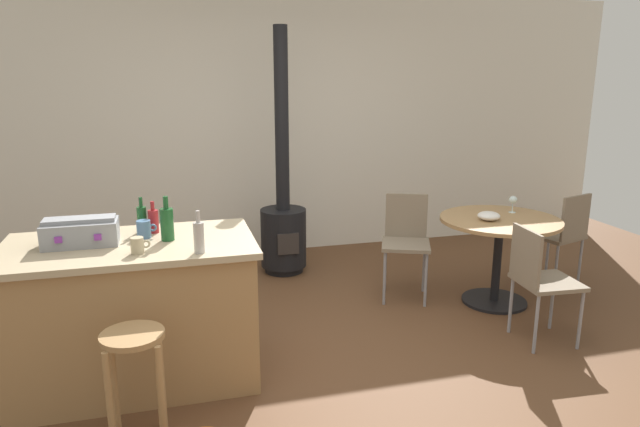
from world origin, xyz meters
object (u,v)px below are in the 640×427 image
Objects in this scene: dining_table at (499,239)px; folding_chair_left at (406,237)px; bottle_1 at (153,221)px; cup_1 at (144,229)px; wooden_stool at (135,365)px; bottle_0 at (167,223)px; kitchen_island at (135,312)px; serving_bowl at (489,216)px; wine_glass at (513,200)px; folding_chair_near at (539,276)px; folding_chair_far at (562,232)px; cup_0 at (138,245)px; bottle_3 at (199,237)px; wood_stove at (283,217)px; bottle_2 at (142,219)px; toolbox at (81,232)px.

dining_table is 1.11× the size of folding_chair_left.
cup_1 is (-0.06, -0.10, -0.02)m from bottle_1.
wooden_stool is 0.91m from bottle_0.
serving_bowl is at bearing 10.12° from kitchen_island.
folding_chair_left is 2.20m from bottle_0.
folding_chair_left is at bearing 166.91° from wine_glass.
serving_bowl is (-0.00, 0.69, 0.27)m from folding_chair_near.
folding_chair_far is 4.89× the size of serving_bowl.
bottle_3 is at bearing -13.25° from cup_0.
wine_glass is at bearing 36.22° from dining_table.
bottle_3 is (0.25, -0.50, 0.02)m from bottle_1.
folding_chair_left is at bearing 18.31° from bottle_1.
cup_1 reaches higher than wine_glass.
bottle_0 is 1.35× the size of bottle_1.
folding_chair_left reaches higher than wine_glass.
wood_stove is at bearing 53.37° from kitchen_island.
kitchen_island is at bearing -108.56° from bottle_2.
toolbox is at bearing 175.77° from bottle_0.
wine_glass is at bearing 19.99° from bottle_3.
toolbox is (-3.86, -0.62, 0.46)m from folding_chair_far.
kitchen_island is at bearing 175.75° from folding_chair_near.
wooden_stool is 3.09m from dining_table.
folding_chair_near is at bearing 10.24° from wooden_stool.
bottle_3 is 0.35m from cup_0.
cup_1 is at bearing -84.14° from bottle_2.
bottle_3 is (0.32, -0.53, 0.01)m from bottle_2.
bottle_3 is at bearing 46.14° from wooden_stool.
dining_table is at bearing 10.13° from kitchen_island.
kitchen_island is at bearing -167.80° from wine_glass.
wood_stove reaches higher than cup_1.
folding_chair_left is 2.26m from bottle_2.
bottle_1 is 2.97m from wine_glass.
toolbox is 0.50m from bottle_0.
toolbox is 2.94× the size of wine_glass.
serving_bowl is at bearing 23.56° from wooden_stool.
dining_table is at bearing 11.06° from bottle_0.
wood_stove reaches higher than bottle_3.
cup_0 is at bearing -179.46° from folding_chair_near.
wood_stove is 2.30m from bottle_3.
folding_chair_near is 7.78× the size of cup_0.
folding_chair_near is 2.02× the size of toolbox.
folding_chair_far is 8.04× the size of cup_0.
wood_stove is at bearing 154.35° from folding_chair_far.
serving_bowl is (2.67, 0.27, -0.22)m from bottle_2.
folding_chair_far is 6.13× the size of wine_glass.
bottle_2 is 2.69m from serving_bowl.
folding_chair_far is (3.59, 0.65, 0.07)m from kitchen_island.
folding_chair_near is at bearing -4.55° from bottle_0.
toolbox is (-0.27, 0.03, 0.53)m from kitchen_island.
toolbox is 3.48× the size of cup_1.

